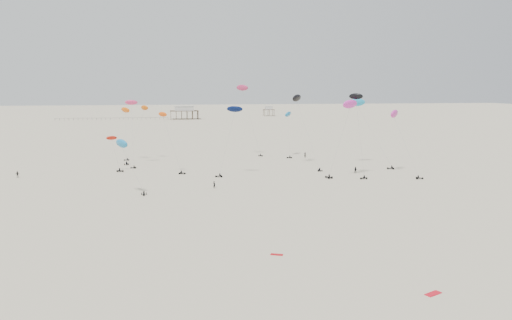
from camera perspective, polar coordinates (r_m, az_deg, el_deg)
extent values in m
plane|color=beige|center=(228.44, -4.69, 2.31)|extent=(900.00, 900.00, 0.00)
cube|color=brown|center=(376.89, -8.20, 5.58)|extent=(21.00, 13.00, 0.30)
cube|color=silver|center=(376.81, -8.21, 5.85)|extent=(14.00, 8.40, 3.20)
cube|color=#B2B2AD|center=(376.74, -8.21, 6.11)|extent=(15.00, 9.00, 0.30)
cube|color=brown|center=(414.45, 1.46, 5.77)|extent=(9.00, 7.00, 0.30)
cube|color=silver|center=(414.39, 1.46, 5.96)|extent=(5.60, 4.20, 2.40)
cube|color=#B2B2AD|center=(414.33, 1.46, 6.15)|extent=(6.00, 4.50, 0.30)
cube|color=black|center=(379.44, -16.08, 4.65)|extent=(80.00, 0.10, 0.10)
cylinder|color=gray|center=(114.95, -13.90, -1.09)|extent=(0.03, 0.03, 11.22)
ellipsoid|color=#197DC1|center=(115.43, -15.10, 1.84)|extent=(4.09, 4.95, 2.35)
cylinder|color=gray|center=(134.86, 11.77, 2.55)|extent=(0.03, 0.03, 20.77)
ellipsoid|color=black|center=(136.37, 11.36, 7.15)|extent=(3.80, 3.05, 1.79)
cylinder|color=gray|center=(173.89, -0.51, 4.31)|extent=(0.03, 0.03, 23.26)
ellipsoid|color=#BA2B5C|center=(174.51, -1.58, 8.26)|extent=(4.64, 4.33, 2.30)
cylinder|color=gray|center=(140.15, -9.54, 1.81)|extent=(0.03, 0.03, 16.19)
ellipsoid|color=#FF560D|center=(140.67, -10.62, 5.16)|extent=(3.16, 3.32, 1.64)
cylinder|color=gray|center=(133.70, 9.50, 2.07)|extent=(0.03, 0.03, 18.73)
ellipsoid|color=#E736BF|center=(134.58, 10.70, 6.30)|extent=(6.02, 4.91, 2.82)
cylinder|color=gray|center=(169.24, -13.58, 2.89)|extent=(0.03, 0.03, 17.17)
ellipsoid|color=#DA5B0B|center=(169.68, -12.61, 5.85)|extent=(3.27, 3.81, 1.84)
cylinder|color=gray|center=(171.76, 3.75, 2.73)|extent=(0.03, 0.03, 14.38)
ellipsoid|color=#197CBC|center=(174.16, 3.68, 5.25)|extent=(4.33, 5.26, 2.40)
cylinder|color=gray|center=(147.48, -15.72, 0.60)|extent=(0.03, 0.03, 8.71)
ellipsoid|color=red|center=(147.65, -16.18, 2.44)|extent=(3.24, 1.97, 1.51)
cylinder|color=gray|center=(155.79, -13.95, 2.80)|extent=(0.03, 0.03, 19.96)
ellipsoid|color=#F03878|center=(159.54, -14.08, 6.41)|extent=(4.16, 2.33, 1.97)
cylinder|color=gray|center=(134.74, -3.34, 1.94)|extent=(0.03, 0.03, 17.49)
ellipsoid|color=#05113F|center=(135.76, -2.45, 5.84)|extent=(4.91, 3.60, 2.20)
cylinder|color=gray|center=(141.51, 16.79, 1.56)|extent=(0.03, 0.03, 19.10)
ellipsoid|color=#DB33AB|center=(145.65, 15.52, 5.12)|extent=(4.95, 5.41, 2.66)
cylinder|color=gray|center=(149.38, 5.93, 3.00)|extent=(0.03, 0.03, 23.83)
ellipsoid|color=black|center=(155.09, 4.67, 7.08)|extent=(4.97, 5.50, 2.67)
cylinder|color=gray|center=(164.00, -14.63, 2.58)|extent=(0.03, 0.03, 18.12)
ellipsoid|color=orange|center=(168.48, -14.70, 5.56)|extent=(4.17, 4.63, 2.21)
cylinder|color=gray|center=(155.13, 13.30, 2.78)|extent=(0.03, 0.03, 22.28)
ellipsoid|color=#1CA0D8|center=(159.01, 11.50, 6.48)|extent=(5.57, 2.32, 2.57)
imported|color=black|center=(119.96, -4.79, -3.23)|extent=(0.83, 0.89, 2.01)
imported|color=black|center=(142.85, 11.31, -1.49)|extent=(1.19, 0.89, 2.16)
imported|color=black|center=(147.86, -25.59, -1.82)|extent=(1.24, 0.70, 2.06)
imported|color=black|center=(171.70, 5.62, 0.28)|extent=(0.92, 0.74, 2.19)
cube|color=red|center=(64.07, 19.59, -14.23)|extent=(2.37, 1.75, 0.08)
cube|color=#B80B11|center=(73.49, 2.39, -10.77)|extent=(1.93, 1.31, 0.07)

